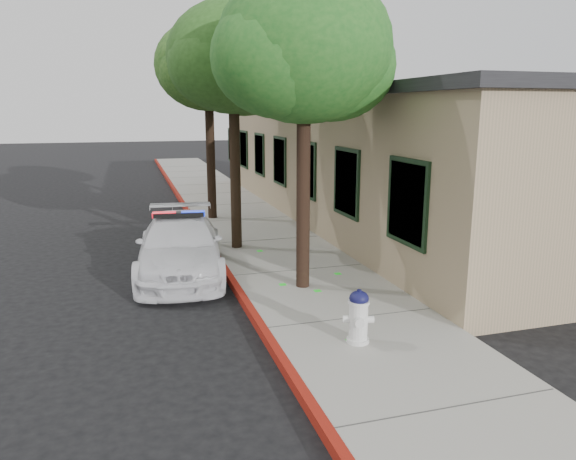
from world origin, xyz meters
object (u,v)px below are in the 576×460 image
(police_car, at_px, (180,245))
(clapboard_building, at_px, (384,156))
(fire_hydrant, at_px, (359,316))
(street_tree_mid, at_px, (233,63))
(street_tree_far, at_px, (210,70))
(street_tree_near, at_px, (305,55))

(police_car, bearing_deg, clapboard_building, 39.84)
(police_car, relative_size, fire_hydrant, 5.58)
(street_tree_mid, height_order, street_tree_far, street_tree_far)
(clapboard_building, distance_m, street_tree_far, 6.59)
(street_tree_near, distance_m, street_tree_mid, 3.67)
(clapboard_building, height_order, fire_hydrant, clapboard_building)
(street_tree_mid, distance_m, street_tree_far, 4.10)
(fire_hydrant, height_order, street_tree_mid, street_tree_mid)
(police_car, bearing_deg, fire_hydrant, -59.32)
(fire_hydrant, bearing_deg, police_car, 132.76)
(clapboard_building, bearing_deg, street_tree_mid, -149.57)
(street_tree_near, relative_size, street_tree_far, 0.96)
(fire_hydrant, bearing_deg, street_tree_near, 107.56)
(clapboard_building, xyz_separation_m, street_tree_far, (-5.94, 0.58, 2.79))
(clapboard_building, xyz_separation_m, fire_hydrant, (-5.36, -9.95, -1.55))
(clapboard_building, bearing_deg, street_tree_far, 174.45)
(fire_hydrant, distance_m, street_tree_far, 11.40)
(fire_hydrant, height_order, street_tree_far, street_tree_far)
(street_tree_mid, bearing_deg, police_car, -136.36)
(police_car, height_order, fire_hydrant, police_car)
(street_tree_mid, xyz_separation_m, street_tree_far, (0.04, 4.09, 0.12))
(police_car, height_order, street_tree_near, street_tree_near)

